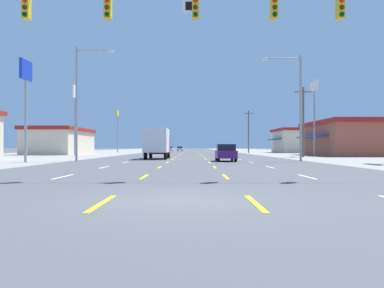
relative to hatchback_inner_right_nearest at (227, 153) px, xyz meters
name	(u,v)px	position (x,y,z in m)	size (l,w,h in m)	color
ground_plane	(191,153)	(-3.36, 41.46, -0.78)	(572.00, 572.00, 0.00)	#4C4C4F
lot_apron_left	(69,153)	(-28.11, 41.46, -0.78)	(28.00, 440.00, 0.01)	gray
lot_apron_right	(314,153)	(21.39, 41.46, -0.78)	(28.00, 440.00, 0.01)	gray
lane_markings	(192,151)	(-3.36, 79.96, -0.78)	(10.64, 227.60, 0.01)	white
signal_span_wire	(187,50)	(-3.31, -17.61, 4.68)	(27.71, 0.52, 9.29)	brown
hatchback_inner_right_nearest	(227,153)	(0.00, 0.00, 0.00)	(1.72, 3.90, 1.54)	#4C196B
box_truck_inner_left_near	(158,142)	(-6.81, 6.77, 1.05)	(2.40, 7.20, 3.23)	maroon
sedan_far_left_mid	(160,149)	(-10.60, 50.34, -0.03)	(1.80, 4.50, 1.46)	maroon
sedan_inner_left_midfar	(181,149)	(-7.10, 90.73, -0.03)	(1.80, 4.50, 1.46)	silver
sedan_far_left_far	(171,149)	(-10.53, 92.31, -0.03)	(1.80, 4.50, 1.46)	white
storefront_left_row_1	(61,141)	(-26.61, 32.78, 1.58)	(8.62, 16.40, 4.67)	beige
storefront_right_row_1	(357,138)	(21.41, 21.96, 1.82)	(13.57, 16.23, 5.15)	#A35642
storefront_right_row_2	(297,141)	(20.76, 51.44, 1.98)	(10.27, 13.07, 5.46)	beige
pole_sign_left_row_0	(27,85)	(-17.18, -2.06, 5.76)	(0.24, 1.98, 8.67)	gray
pole_sign_left_row_1	(76,103)	(-20.93, 23.01, 7.16)	(0.24, 1.83, 10.70)	gray
pole_sign_left_row_2	(119,122)	(-20.84, 54.91, 6.46)	(0.24, 1.83, 10.02)	gray
pole_sign_right_row_1	(315,99)	(13.72, 17.25, 7.14)	(0.24, 2.77, 10.33)	gray
streetlight_left_row_0	(81,97)	(-13.21, 0.03, 5.08)	(3.44, 0.26, 10.34)	gray
streetlight_right_row_0	(298,101)	(6.46, 0.03, 4.71)	(3.57, 0.26, 9.59)	gray
utility_pole_right_row_0	(304,121)	(11.10, 13.55, 3.86)	(2.20, 0.26, 8.91)	brown
utility_pole_right_row_1	(250,131)	(9.50, 48.71, 4.08)	(2.20, 0.26, 9.34)	brown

